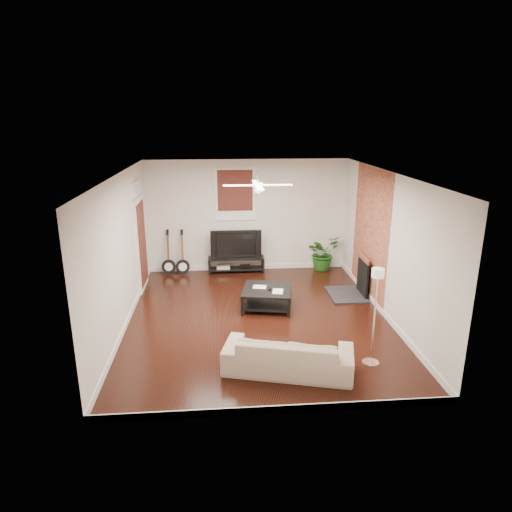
% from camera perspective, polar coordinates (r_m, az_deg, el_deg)
% --- Properties ---
extents(room, '(5.01, 6.01, 2.81)m').
position_cam_1_polar(room, '(8.44, 0.23, 0.83)').
color(room, black).
rests_on(room, ground).
extents(brick_accent, '(0.02, 2.20, 2.80)m').
position_cam_1_polar(brick_accent, '(9.91, 14.21, 2.76)').
color(brick_accent, '#963F30').
rests_on(brick_accent, floor).
extents(fireplace, '(0.80, 1.10, 0.92)m').
position_cam_1_polar(fireplace, '(10.08, 12.27, -2.44)').
color(fireplace, black).
rests_on(fireplace, floor).
extents(window_back, '(1.00, 0.06, 1.30)m').
position_cam_1_polar(window_back, '(11.20, -2.66, 7.76)').
color(window_back, '#401611').
rests_on(window_back, wall_back).
extents(door_left, '(0.08, 1.00, 2.50)m').
position_cam_1_polar(door_left, '(10.43, -14.32, 2.61)').
color(door_left, white).
rests_on(door_left, wall_left).
extents(tv_stand, '(1.40, 0.37, 0.39)m').
position_cam_1_polar(tv_stand, '(11.43, -2.51, -1.10)').
color(tv_stand, black).
rests_on(tv_stand, floor).
extents(tv, '(1.26, 0.16, 0.72)m').
position_cam_1_polar(tv, '(11.29, -2.56, 1.63)').
color(tv, black).
rests_on(tv, tv_stand).
extents(coffee_table, '(1.13, 1.13, 0.41)m').
position_cam_1_polar(coffee_table, '(9.35, 1.42, -5.30)').
color(coffee_table, black).
rests_on(coffee_table, floor).
extents(sofa, '(2.10, 1.25, 0.58)m').
position_cam_1_polar(sofa, '(7.11, 4.09, -12.23)').
color(sofa, tan).
rests_on(sofa, floor).
extents(floor_lamp, '(0.32, 0.32, 1.61)m').
position_cam_1_polar(floor_lamp, '(7.28, 14.70, -7.49)').
color(floor_lamp, white).
rests_on(floor_lamp, floor).
extents(potted_plant, '(1.06, 1.02, 0.90)m').
position_cam_1_polar(potted_plant, '(11.68, 8.42, 0.43)').
color(potted_plant, '#1C5117').
rests_on(potted_plant, floor).
extents(guitar_left, '(0.36, 0.26, 1.13)m').
position_cam_1_polar(guitar_left, '(11.35, -11.05, 0.42)').
color(guitar_left, black).
rests_on(guitar_left, floor).
extents(guitar_right, '(0.36, 0.27, 1.13)m').
position_cam_1_polar(guitar_right, '(11.29, -9.30, 0.42)').
color(guitar_right, black).
rests_on(guitar_right, floor).
extents(ceiling_fan, '(1.24, 1.24, 0.32)m').
position_cam_1_polar(ceiling_fan, '(8.18, 0.24, 8.91)').
color(ceiling_fan, white).
rests_on(ceiling_fan, ceiling).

